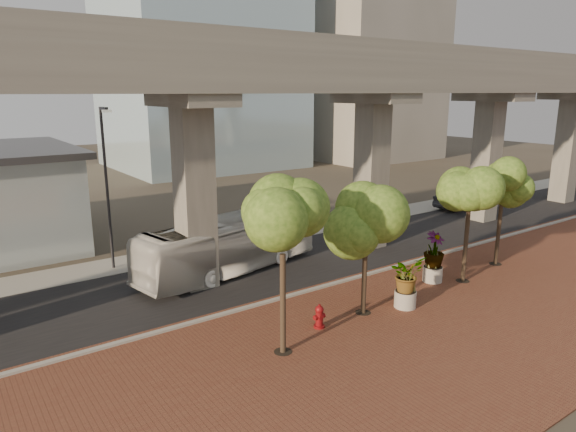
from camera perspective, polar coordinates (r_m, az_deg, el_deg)
ground at (r=28.31m, az=2.97°, el=-6.37°), size 160.00×160.00×0.00m
brick_plaza at (r=23.06m, az=15.65°, el=-11.64°), size 70.00×13.00×0.06m
asphalt_road at (r=29.80m, az=0.58°, el=-5.27°), size 90.00×8.00×0.04m
curb_strip at (r=26.84m, az=5.64°, el=-7.38°), size 70.00×0.25×0.16m
far_sidewalk at (r=34.19m, az=-4.84°, el=-2.80°), size 90.00×3.00×0.06m
transit_viaduct at (r=28.29m, az=0.62°, el=8.79°), size 72.00×5.60×12.40m
midrise_block at (r=78.80m, az=8.77°, el=15.19°), size 18.00×16.00×24.00m
transit_bus at (r=28.09m, az=-6.59°, el=-3.33°), size 11.21×4.56×3.04m
parked_car at (r=45.66m, az=18.72°, el=1.74°), size 5.15×2.17×1.65m
fire_hydrant at (r=21.85m, az=3.50°, el=-11.08°), size 0.52×0.47×1.04m
planter_front at (r=23.99m, az=13.03°, el=-6.58°), size 2.21×2.21×2.43m
planter_right at (r=27.51m, az=15.92°, el=-3.86°), size 2.47×2.47×2.64m
planter_left at (r=24.40m, az=13.07°, el=-6.90°), size 1.80×1.80×1.99m
street_tree_far_west at (r=18.34m, az=-0.59°, el=-1.21°), size 3.57×3.57×6.57m
street_tree_near_west at (r=22.19m, az=8.72°, el=-0.28°), size 3.78×3.78×6.09m
street_tree_near_east at (r=27.26m, az=19.60°, el=2.70°), size 3.59×3.59×6.48m
street_tree_far_east at (r=30.79m, az=22.80°, el=3.25°), size 3.34×3.34×6.17m
streetlamp_west at (r=29.27m, az=-19.49°, el=4.02°), size 0.44×1.29×8.88m
streetlamp_east at (r=39.48m, az=9.09°, el=6.19°), size 0.40×1.16×8.00m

